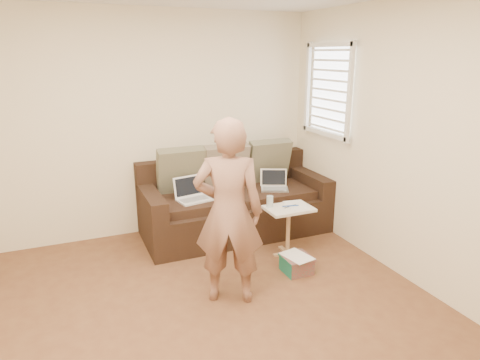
{
  "coord_description": "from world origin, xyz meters",
  "views": [
    {
      "loc": [
        -0.94,
        -2.69,
        2.1
      ],
      "look_at": [
        0.8,
        1.4,
        0.78
      ],
      "focal_mm": 31.86,
      "sensor_mm": 36.0,
      "label": 1
    }
  ],
  "objects": [
    {
      "name": "window_blinds",
      "position": [
        1.95,
        1.5,
        1.7
      ],
      "size": [
        0.12,
        0.88,
        1.08
      ],
      "primitive_type": null,
      "color": "white",
      "rests_on": "wall_right"
    },
    {
      "name": "drinking_glass",
      "position": [
        1.02,
        1.1,
        0.6
      ],
      "size": [
        0.07,
        0.07,
        0.12
      ],
      "primitive_type": null,
      "color": "silver",
      "rests_on": "side_table"
    },
    {
      "name": "wall_right",
      "position": [
        2.0,
        0.0,
        1.3
      ],
      "size": [
        0.0,
        4.5,
        4.5
      ],
      "primitive_type": "plane",
      "rotation": [
        1.57,
        0.0,
        -1.57
      ],
      "color": "beige",
      "rests_on": "ground"
    },
    {
      "name": "pillow_mid",
      "position": [
        0.85,
        1.97,
        0.79
      ],
      "size": [
        0.55,
        0.27,
        0.57
      ],
      "primitive_type": null,
      "rotation": [
        0.24,
        0.0,
        0.0
      ],
      "color": "brown",
      "rests_on": "sofa"
    },
    {
      "name": "sofa",
      "position": [
        0.9,
        1.77,
        0.42
      ],
      "size": [
        2.2,
        0.95,
        0.85
      ],
      "primitive_type": null,
      "color": "black",
      "rests_on": "ground"
    },
    {
      "name": "laptop_silver",
      "position": [
        1.36,
        1.66,
        0.52
      ],
      "size": [
        0.39,
        0.35,
        0.22
      ],
      "primitive_type": null,
      "rotation": [
        0.0,
        0.0,
        -0.43
      ],
      "color": "#B7BABC",
      "rests_on": "sofa"
    },
    {
      "name": "wall_back",
      "position": [
        0.0,
        2.25,
        1.3
      ],
      "size": [
        4.0,
        0.0,
        4.0
      ],
      "primitive_type": "plane",
      "rotation": [
        1.57,
        0.0,
        0.0
      ],
      "color": "beige",
      "rests_on": "ground"
    },
    {
      "name": "side_table",
      "position": [
        1.2,
        1.01,
        0.27
      ],
      "size": [
        0.49,
        0.34,
        0.54
      ],
      "primitive_type": null,
      "color": "silver",
      "rests_on": "ground"
    },
    {
      "name": "paper_on_table",
      "position": [
        1.31,
        1.03,
        0.54
      ],
      "size": [
        0.25,
        0.33,
        0.0
      ],
      "primitive_type": null,
      "rotation": [
        0.0,
        0.0,
        -0.14
      ],
      "color": "white",
      "rests_on": "side_table"
    },
    {
      "name": "floor",
      "position": [
        0.0,
        0.0,
        0.0
      ],
      "size": [
        4.5,
        4.5,
        0.0
      ],
      "primitive_type": "plane",
      "color": "brown",
      "rests_on": "ground"
    },
    {
      "name": "person",
      "position": [
        0.29,
        0.44,
        0.82
      ],
      "size": [
        0.71,
        0.62,
        1.63
      ],
      "primitive_type": "imported",
      "rotation": [
        0.0,
        0.0,
        2.71
      ],
      "color": "brown",
      "rests_on": "ground"
    },
    {
      "name": "pillow_right",
      "position": [
        1.45,
        2.01,
        0.79
      ],
      "size": [
        0.55,
        0.28,
        0.57
      ],
      "primitive_type": null,
      "rotation": [
        0.26,
        0.0,
        0.0
      ],
      "color": "#5E5B45",
      "rests_on": "sofa"
    },
    {
      "name": "laptop_white",
      "position": [
        0.35,
        1.66,
        0.52
      ],
      "size": [
        0.4,
        0.33,
        0.26
      ],
      "primitive_type": null,
      "rotation": [
        0.0,
        0.0,
        0.2
      ],
      "color": "white",
      "rests_on": "sofa"
    },
    {
      "name": "scissors",
      "position": [
        1.22,
        1.02,
        0.55
      ],
      "size": [
        0.2,
        0.14,
        0.02
      ],
      "primitive_type": null,
      "rotation": [
        0.0,
        0.0,
        -0.21
      ],
      "color": "silver",
      "rests_on": "side_table"
    },
    {
      "name": "pillow_left",
      "position": [
        0.3,
        2.01,
        0.79
      ],
      "size": [
        0.55,
        0.29,
        0.57
      ],
      "primitive_type": null,
      "rotation": [
        0.28,
        0.0,
        0.0
      ],
      "color": "#5E5B45",
      "rests_on": "sofa"
    },
    {
      "name": "striped_box",
      "position": [
        1.08,
        0.61,
        0.09
      ],
      "size": [
        0.28,
        0.28,
        0.18
      ],
      "primitive_type": null,
      "color": "red",
      "rests_on": "ground"
    }
  ]
}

